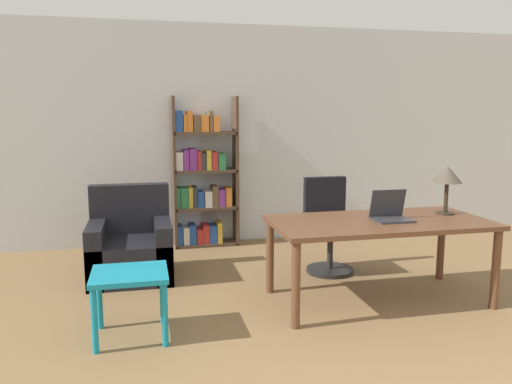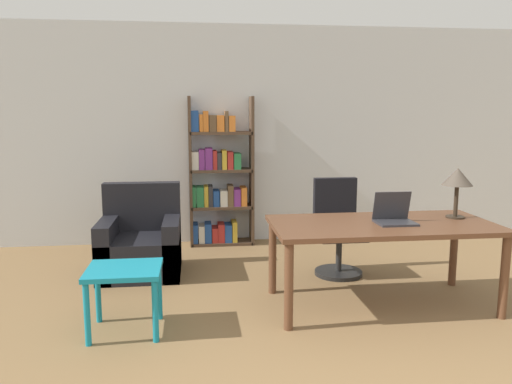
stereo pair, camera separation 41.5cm
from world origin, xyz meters
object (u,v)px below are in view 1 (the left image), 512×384
Objects in this scene: armchair at (131,248)px; bookshelf at (202,180)px; side_table_blue at (130,283)px; office_chair at (328,228)px; laptop at (391,214)px; desk at (379,229)px; table_lamp at (447,176)px.

armchair is 0.49× the size of bookshelf.
office_chair is at bearing 30.72° from side_table_blue.
bookshelf is at bearing 50.94° from armchair.
laptop is 0.33× the size of office_chair.
desk is at bearing -59.59° from bookshelf.
side_table_blue is at bearing -172.44° from desk.
office_chair is 2.29m from side_table_blue.
table_lamp is at bearing -19.90° from armchair.
side_table_blue is 0.30× the size of bookshelf.
office_chair reaches higher than desk.
side_table_blue is at bearing -88.85° from armchair.
bookshelf is at bearing 121.93° from laptop.
armchair reaches higher than side_table_blue.
bookshelf reaches higher than side_table_blue.
armchair is (-0.03, 1.41, -0.12)m from side_table_blue.
laptop is 0.99m from office_chair.
laptop is at bearing -27.59° from armchair.
table_lamp is at bearing 7.98° from side_table_blue.
desk is at bearing -170.78° from table_lamp.
armchair is at bearing 152.41° from laptop.
bookshelf is (0.81, 2.45, 0.40)m from side_table_blue.
office_chair is at bearing 97.76° from desk.
laptop is at bearing -11.15° from desk.
bookshelf is (-1.28, 2.18, 0.18)m from desk.
laptop is 0.17× the size of bookshelf.
table_lamp is at bearing 9.22° from desk.
bookshelf is (0.84, 1.04, 0.53)m from armchair.
laptop is 2.23m from side_table_blue.
office_chair is 1.79× the size of side_table_blue.
bookshelf is at bearing 71.64° from side_table_blue.
desk is 2.06× the size of armchair.
office_chair is at bearing -6.98° from armchair.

